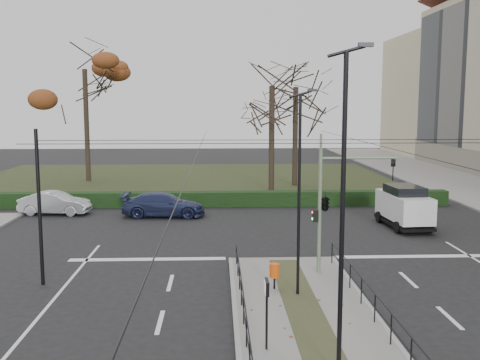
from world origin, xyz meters
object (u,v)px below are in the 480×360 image
object	(u,v)px
litter_bin	(274,271)
traffic_light	(327,201)
streetlamp_median_near	(343,214)
parked_car_third	(164,205)
streetlamp_median_far	(300,192)
rust_tree	(85,69)
bare_tree_near	(272,94)
bare_tree_center	(296,94)
white_van	(404,206)
parked_car_second	(55,203)
info_panel	(267,295)

from	to	relation	value
litter_bin	traffic_light	bearing A→B (deg)	41.48
streetlamp_median_near	parked_car_third	bearing A→B (deg)	106.62
streetlamp_median_far	rust_tree	world-z (taller)	rust_tree
litter_bin	bare_tree_near	world-z (taller)	bare_tree_near
bare_tree_center	bare_tree_near	xyz separation A→B (m)	(-2.31, -3.29, -0.02)
white_van	bare_tree_near	distance (m)	15.78
parked_car_third	white_van	world-z (taller)	white_van
parked_car_third	bare_tree_near	world-z (taller)	bare_tree_near
litter_bin	rust_tree	xyz separation A→B (m)	(-13.72, 30.72, 9.15)
rust_tree	litter_bin	bearing A→B (deg)	-65.92
traffic_light	litter_bin	world-z (taller)	traffic_light
litter_bin	bare_tree_near	size ratio (longest dim) A/B	0.09
streetlamp_median_far	bare_tree_center	size ratio (longest dim) A/B	0.66
parked_car_second	white_van	bearing A→B (deg)	-96.56
info_panel	rust_tree	world-z (taller)	rust_tree
streetlamp_median_near	white_van	world-z (taller)	streetlamp_median_near
parked_car_second	white_van	xyz separation A→B (m)	(20.79, -4.66, 0.52)
white_van	bare_tree_near	bearing A→B (deg)	115.81
info_panel	streetlamp_median_near	size ratio (longest dim) A/B	0.24
traffic_light	streetlamp_median_far	distance (m)	3.16
info_panel	parked_car_third	world-z (taller)	info_panel
parked_car_second	parked_car_third	distance (m)	6.99
white_van	bare_tree_near	world-z (taller)	bare_tree_near
bare_tree_near	bare_tree_center	bearing A→B (deg)	54.99
streetlamp_median_far	bare_tree_near	xyz separation A→B (m)	(1.36, 24.36, 3.88)
parked_car_third	info_panel	bearing A→B (deg)	-163.38
parked_car_third	white_van	xyz separation A→B (m)	(13.86, -3.73, 0.50)
traffic_light	litter_bin	xyz separation A→B (m)	(-2.31, -2.04, -2.25)
traffic_light	litter_bin	distance (m)	3.81
rust_tree	white_van	bearing A→B (deg)	-41.99
litter_bin	rust_tree	world-z (taller)	rust_tree
traffic_light	bare_tree_center	xyz separation A→B (m)	(2.16, 24.99, 4.67)
rust_tree	bare_tree_center	world-z (taller)	rust_tree
white_van	parked_car_third	bearing A→B (deg)	164.94
bare_tree_center	bare_tree_near	distance (m)	4.02
litter_bin	white_van	world-z (taller)	white_van
streetlamp_median_far	rust_tree	xyz separation A→B (m)	(-14.52, 31.34, 6.13)
traffic_light	info_panel	xyz separation A→B (m)	(-3.05, -7.17, -1.37)
parked_car_second	bare_tree_center	xyz separation A→B (m)	(16.83, 11.59, 7.02)
info_panel	white_van	xyz separation A→B (m)	(9.17, 15.91, -0.46)
streetlamp_median_far	parked_car_second	distance (m)	21.00
bare_tree_near	parked_car_third	bearing A→B (deg)	-129.44
info_panel	bare_tree_near	world-z (taller)	bare_tree_near
traffic_light	white_van	world-z (taller)	traffic_light
info_panel	white_van	size ratio (longest dim) A/B	0.44
parked_car_second	bare_tree_center	world-z (taller)	bare_tree_center
parked_car_third	streetlamp_median_near	bearing A→B (deg)	-160.20
streetlamp_median_near	bare_tree_center	bearing A→B (deg)	84.05
streetlamp_median_far	bare_tree_center	xyz separation A→B (m)	(3.67, 27.66, 3.90)
parked_car_third	streetlamp_median_far	bearing A→B (deg)	-154.45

